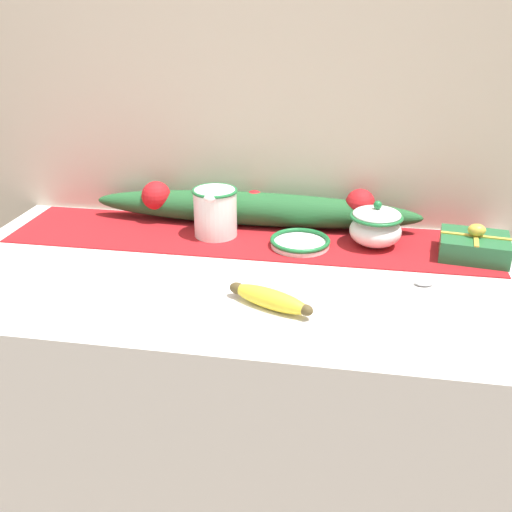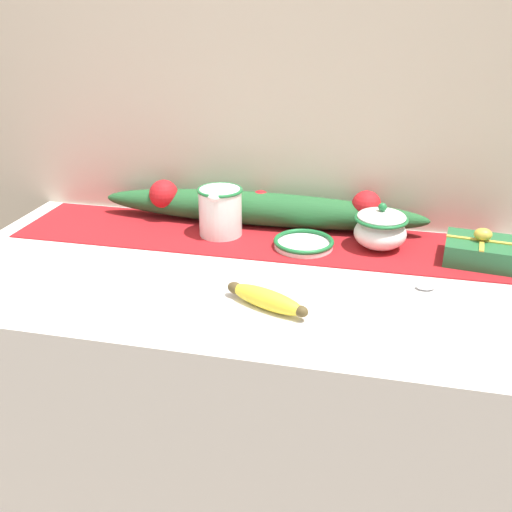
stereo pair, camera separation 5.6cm
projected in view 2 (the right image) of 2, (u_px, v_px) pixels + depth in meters
The scene contains 10 objects.
countertop at pixel (236, 427), 1.43m from camera, with size 1.29×0.65×0.88m, color silver.
back_wall at pixel (266, 95), 1.42m from camera, with size 2.09×0.04×2.40m, color beige.
table_runner at pixel (252, 237), 1.42m from camera, with size 1.18×0.26×0.00m, color #A8191E.
cream_pitcher at pixel (220, 210), 1.41m from camera, with size 0.11×0.13×0.12m.
sugar_bowl at pixel (380, 228), 1.33m from camera, with size 0.12×0.12×0.11m.
small_dish at pixel (304, 243), 1.35m from camera, with size 0.14×0.14×0.02m.
banana at pixel (266, 299), 1.09m from camera, with size 0.18×0.10×0.04m.
spoon at pixel (420, 286), 1.17m from camera, with size 0.16×0.05×0.01m.
gift_box at pixel (480, 250), 1.27m from camera, with size 0.17×0.15×0.08m.
poinsettia_garland at pixel (259, 208), 1.47m from camera, with size 0.85×0.10×0.11m.
Camera 2 is at (0.30, -1.09, 1.42)m, focal length 40.00 mm.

